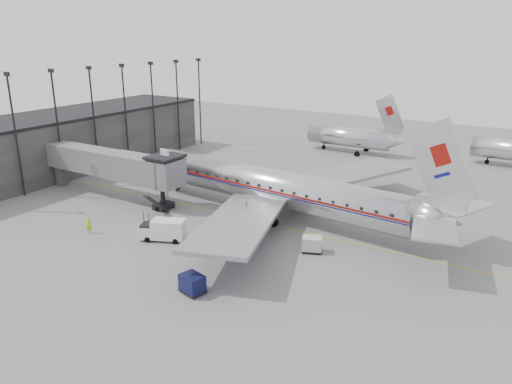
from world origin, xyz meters
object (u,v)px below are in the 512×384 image
baggage_cart_navy (192,283)px  ramp_worker (89,225)px  service_van (163,230)px  airliner (279,188)px  baggage_cart_white (312,244)px

baggage_cart_navy → ramp_worker: bearing=-179.4°
service_van → baggage_cart_navy: size_ratio=2.12×
airliner → service_van: 13.64m
service_van → baggage_cart_white: (13.72, 5.31, -0.33)m
service_van → ramp_worker: (-7.63, -2.69, -0.26)m
baggage_cart_navy → baggage_cart_white: bearing=83.0°
service_van → baggage_cart_white: size_ratio=2.09×
ramp_worker → baggage_cart_navy: bearing=-54.2°
baggage_cart_navy → baggage_cart_white: (4.62, 12.00, -0.03)m
baggage_cart_navy → ramp_worker: 17.20m
airliner → ramp_worker: 20.33m
service_van → baggage_cart_white: 14.71m
airliner → ramp_worker: (-13.98, -14.57, -2.40)m
service_van → baggage_cart_navy: 11.29m
airliner → service_van: (-6.35, -11.88, -2.14)m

